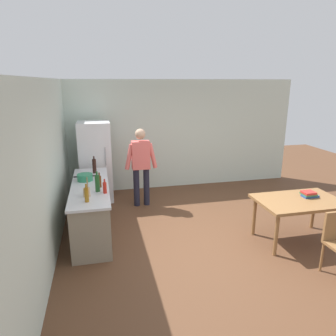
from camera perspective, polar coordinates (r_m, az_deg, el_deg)
ground_plane at (r=5.47m, az=8.17°, el=-13.25°), size 14.00×14.00×0.00m
wall_back at (r=7.76m, az=0.66°, el=6.23°), size 6.40×0.12×2.70m
wall_left at (r=4.89m, az=-21.90°, el=-0.71°), size 0.12×5.60×2.70m
kitchen_counter at (r=5.69m, az=-14.07°, el=-7.36°), size 0.64×2.20×0.90m
refrigerator at (r=7.06m, az=-13.34°, el=1.09°), size 0.70×0.67×1.80m
person at (r=6.56m, az=-5.08°, el=1.05°), size 0.70×0.22×1.70m
dining_table at (r=5.59m, az=23.20°, el=-6.18°), size 1.40×0.90×0.75m
cooking_pot at (r=5.78m, az=-15.24°, el=-1.69°), size 0.40×0.28×0.12m
utensil_jar at (r=4.97m, az=-14.92°, el=-4.30°), size 0.11×0.11×0.32m
bottle_sauce_red at (r=5.05m, az=-11.71°, el=-3.58°), size 0.06×0.06×0.24m
bottle_oil_amber at (r=4.74m, az=-14.95°, el=-4.82°), size 0.06×0.06×0.28m
bottle_wine_green at (r=5.13m, az=-13.04°, el=-2.75°), size 0.08×0.08×0.34m
bottle_beer_brown at (r=5.34m, az=-12.64°, el=-2.44°), size 0.06×0.06×0.26m
bottle_wine_dark at (r=6.18m, az=-13.59°, el=0.39°), size 0.08×0.08×0.34m
book_stack at (r=5.74m, az=24.83°, el=-4.45°), size 0.27×0.20×0.10m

